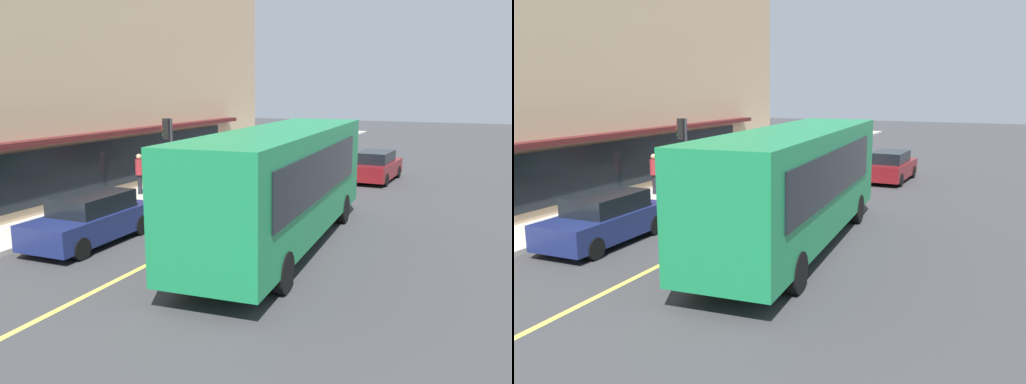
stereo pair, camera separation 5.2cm
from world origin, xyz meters
TOP-DOWN VIEW (x-y plane):
  - ground at (0.00, 0.00)m, footprint 120.00×120.00m
  - sidewalk at (0.00, 5.36)m, footprint 80.00×2.43m
  - lane_centre_stripe at (0.00, 0.00)m, footprint 36.00×0.16m
  - storefront_building at (3.15, 12.51)m, footprint 27.13×12.48m
  - bus at (-2.02, -2.68)m, footprint 11.27×3.21m
  - traffic_light at (3.45, 4.81)m, footprint 0.30×0.52m
  - car_navy at (-4.06, 2.76)m, footprint 4.33×1.93m
  - car_maroon at (10.62, -2.84)m, footprint 4.37×1.99m
  - pedestrian_near_storefront at (2.30, 5.57)m, footprint 0.34×0.34m

SIDE VIEW (x-z plane):
  - ground at x=0.00m, z-range 0.00..0.00m
  - lane_centre_stripe at x=0.00m, z-range 0.00..0.01m
  - sidewalk at x=0.00m, z-range 0.00..0.15m
  - car_navy at x=-4.06m, z-range -0.02..1.50m
  - car_maroon at x=10.62m, z-range -0.02..1.50m
  - pedestrian_near_storefront at x=2.30m, z-range 0.33..2.07m
  - bus at x=-2.02m, z-range 0.24..3.74m
  - traffic_light at x=3.45m, z-range 0.93..4.13m
  - storefront_building at x=3.15m, z-range -0.01..11.58m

